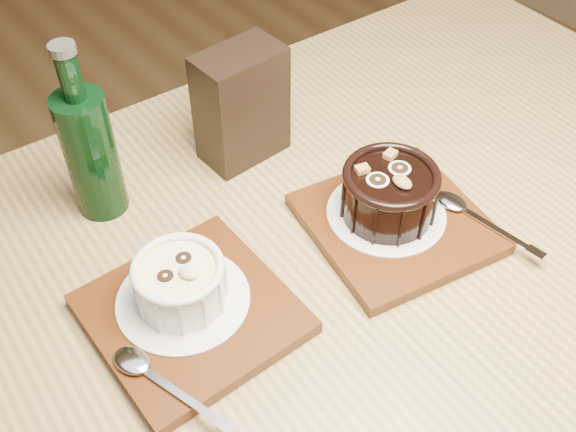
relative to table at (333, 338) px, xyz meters
The scene contains 11 objects.
table is the anchor object (origin of this frame).
tray_left 0.18m from the table, 157.22° to the left, with size 0.18×0.18×0.01m, color #51260D.
doily_left 0.19m from the table, 152.50° to the left, with size 0.13×0.13×0.00m, color silver.
ramekin_white 0.21m from the table, 152.51° to the left, with size 0.09×0.09×0.05m.
spoon_left 0.23m from the table, behind, with size 0.03×0.13×0.01m, color silver, non-canonical shape.
tray_right 0.14m from the table, 12.80° to the left, with size 0.18×0.18×0.01m, color #51260D.
doily_right 0.15m from the table, 19.97° to the left, with size 0.13×0.13×0.00m, color silver.
ramekin_dark 0.18m from the table, 19.97° to the left, with size 0.10×0.10×0.06m.
spoon_right 0.21m from the table, 10.25° to the right, with size 0.03×0.13×0.01m, color silver, non-canonical shape.
condiment_stand 0.29m from the table, 78.52° to the left, with size 0.10×0.06×0.14m, color black.
green_bottle 0.33m from the table, 117.64° to the left, with size 0.06×0.06×0.21m.
Camera 1 is at (-0.19, -0.30, 1.29)m, focal length 42.00 mm.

